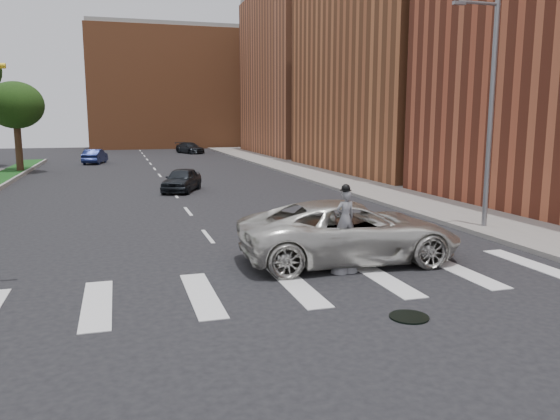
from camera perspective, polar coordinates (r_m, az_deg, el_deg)
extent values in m
plane|color=black|center=(13.69, -2.12, -9.62)|extent=(160.00, 160.00, 0.00)
cube|color=slate|center=(40.92, 6.07, 3.29)|extent=(5.00, 90.00, 0.18)
cylinder|color=black|center=(13.01, 13.34, -10.82)|extent=(0.90, 0.90, 0.04)
cube|color=#A35A33|center=(50.01, 14.59, 17.86)|extent=(16.00, 22.00, 24.00)
cube|color=#AE6240|center=(71.36, 4.24, 13.92)|extent=(16.00, 22.00, 20.00)
cube|color=#A35A33|center=(91.10, -11.06, 12.18)|extent=(26.00, 14.00, 18.00)
cylinder|color=slate|center=(23.35, 21.15, 8.92)|extent=(0.20, 0.20, 9.00)
cylinder|color=slate|center=(23.28, 20.16, 19.64)|extent=(1.80, 0.12, 0.12)
cube|color=slate|center=(22.76, 18.22, 19.86)|extent=(0.50, 0.18, 0.12)
cylinder|color=#372316|center=(16.33, 7.24, -4.97)|extent=(0.07, 0.07, 0.85)
cylinder|color=#372316|center=(16.18, 6.25, -5.08)|extent=(0.07, 0.07, 0.85)
cone|color=slate|center=(16.30, 7.25, -4.61)|extent=(0.52, 0.52, 1.06)
cone|color=slate|center=(16.15, 6.25, -4.72)|extent=(0.52, 0.52, 1.06)
imported|color=slate|center=(15.99, 6.83, -0.79)|extent=(0.61, 0.43, 1.59)
sphere|color=black|center=(15.86, 6.89, 2.25)|extent=(0.26, 0.26, 0.26)
cylinder|color=black|center=(15.87, 6.89, 2.07)|extent=(0.34, 0.34, 0.02)
cube|color=yellow|center=(16.04, 6.63, 0.83)|extent=(0.22, 0.05, 0.10)
imported|color=beige|center=(17.36, 7.30, -2.24)|extent=(7.15, 3.57, 1.94)
imported|color=black|center=(34.55, -10.23, 3.13)|extent=(3.25, 4.65, 1.47)
imported|color=#161F4F|center=(58.45, -18.77, 5.33)|extent=(2.49, 4.70, 1.47)
imported|color=black|center=(72.79, -9.40, 6.42)|extent=(3.83, 5.33, 1.43)
cylinder|color=#372316|center=(50.27, -25.65, 6.01)|extent=(0.56, 0.56, 4.47)
ellipsoid|color=black|center=(50.23, -25.93, 9.84)|extent=(4.51, 4.51, 3.84)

